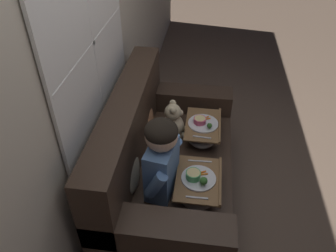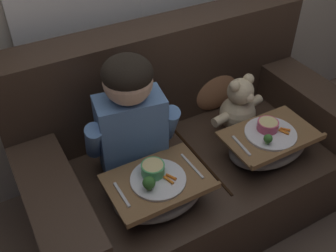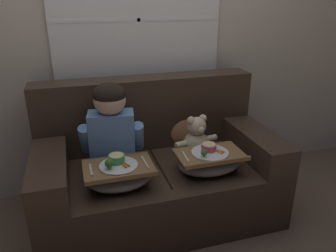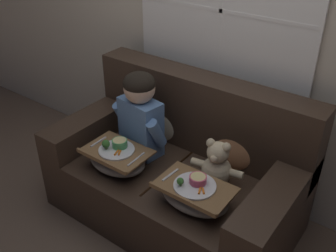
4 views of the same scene
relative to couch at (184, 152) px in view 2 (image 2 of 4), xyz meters
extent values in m
plane|color=brown|center=(0.00, -0.08, -0.34)|extent=(14.00, 14.00, 0.00)
cube|color=#38281E|center=(0.00, -0.08, -0.13)|extent=(1.66, 0.91, 0.42)
cube|color=#38281E|center=(0.00, 0.27, 0.35)|extent=(1.66, 0.22, 0.55)
cube|color=#38281E|center=(-0.72, -0.08, 0.17)|extent=(0.22, 0.91, 0.20)
cube|color=#38281E|center=(0.72, -0.08, 0.17)|extent=(0.22, 0.91, 0.20)
cube|color=black|center=(0.00, -0.10, 0.08)|extent=(0.01, 0.65, 0.01)
ellipsoid|color=#C1B293|center=(-0.30, 0.20, 0.24)|extent=(0.35, 0.17, 0.37)
ellipsoid|color=#B2754C|center=(0.30, 0.20, 0.24)|extent=(0.34, 0.17, 0.36)
cube|color=#5B84BC|center=(-0.30, -0.03, 0.28)|extent=(0.32, 0.21, 0.40)
sphere|color=beige|center=(-0.30, -0.03, 0.57)|extent=(0.21, 0.21, 0.21)
ellipsoid|color=black|center=(-0.30, -0.03, 0.61)|extent=(0.21, 0.21, 0.15)
cylinder|color=#5B84BC|center=(-0.48, -0.02, 0.31)|extent=(0.10, 0.17, 0.22)
cylinder|color=#5B84BC|center=(-0.14, -0.08, 0.31)|extent=(0.10, 0.17, 0.22)
sphere|color=beige|center=(0.30, -0.03, 0.17)|extent=(0.19, 0.19, 0.19)
sphere|color=beige|center=(0.30, -0.03, 0.31)|extent=(0.14, 0.14, 0.14)
sphere|color=beige|center=(0.26, -0.04, 0.37)|extent=(0.06, 0.06, 0.06)
sphere|color=beige|center=(0.35, -0.03, 0.37)|extent=(0.06, 0.06, 0.06)
sphere|color=beige|center=(0.31, -0.09, 0.30)|extent=(0.05, 0.05, 0.05)
sphere|color=black|center=(0.32, -0.11, 0.31)|extent=(0.02, 0.02, 0.02)
cylinder|color=beige|center=(0.18, -0.05, 0.19)|extent=(0.10, 0.06, 0.05)
cylinder|color=beige|center=(0.43, -0.01, 0.19)|extent=(0.10, 0.06, 0.05)
cylinder|color=beige|center=(0.28, -0.14, 0.10)|extent=(0.06, 0.09, 0.05)
cylinder|color=beige|center=(0.36, -0.12, 0.10)|extent=(0.06, 0.09, 0.05)
ellipsoid|color=slate|center=(-0.30, -0.29, 0.14)|extent=(0.41, 0.30, 0.13)
cube|color=brown|center=(-0.30, -0.29, 0.21)|extent=(0.43, 0.31, 0.01)
cube|color=brown|center=(-0.30, -0.43, 0.22)|extent=(0.43, 0.02, 0.02)
cylinder|color=silver|center=(-0.30, -0.29, 0.22)|extent=(0.24, 0.24, 0.01)
cylinder|color=#4CAD60|center=(-0.31, -0.25, 0.25)|extent=(0.10, 0.10, 0.05)
cylinder|color=#E5D189|center=(-0.31, -0.25, 0.27)|extent=(0.09, 0.09, 0.01)
sphere|color=#38702D|center=(-0.36, -0.32, 0.26)|extent=(0.05, 0.05, 0.05)
cylinder|color=#7A9E56|center=(-0.36, -0.32, 0.24)|extent=(0.02, 0.02, 0.02)
cylinder|color=orange|center=(-0.27, -0.32, 0.23)|extent=(0.03, 0.06, 0.01)
cylinder|color=orange|center=(-0.26, -0.31, 0.23)|extent=(0.03, 0.05, 0.01)
cube|color=silver|center=(-0.47, -0.29, 0.22)|extent=(0.01, 0.14, 0.01)
cube|color=silver|center=(-0.14, -0.29, 0.22)|extent=(0.02, 0.17, 0.01)
ellipsoid|color=slate|center=(0.30, -0.29, 0.14)|extent=(0.43, 0.28, 0.13)
cube|color=brown|center=(0.30, -0.29, 0.21)|extent=(0.45, 0.29, 0.01)
cube|color=brown|center=(0.30, -0.42, 0.22)|extent=(0.45, 0.02, 0.02)
cylinder|color=silver|center=(0.30, -0.29, 0.22)|extent=(0.25, 0.25, 0.01)
cylinder|color=#D64C70|center=(0.31, -0.26, 0.25)|extent=(0.10, 0.10, 0.04)
cylinder|color=#E5D189|center=(0.31, -0.26, 0.27)|extent=(0.09, 0.09, 0.01)
sphere|color=#38702D|center=(0.24, -0.34, 0.26)|extent=(0.04, 0.04, 0.04)
cylinder|color=#7A9E56|center=(0.24, -0.34, 0.23)|extent=(0.02, 0.02, 0.02)
cylinder|color=orange|center=(0.36, -0.32, 0.23)|extent=(0.03, 0.05, 0.01)
cylinder|color=orange|center=(0.38, -0.31, 0.23)|extent=(0.04, 0.04, 0.01)
cube|color=silver|center=(0.13, -0.29, 0.22)|extent=(0.02, 0.14, 0.01)
camera|label=1|loc=(-1.84, -0.28, 1.88)|focal=35.00mm
camera|label=2|loc=(-0.82, -1.29, 1.44)|focal=42.00mm
camera|label=3|loc=(-0.52, -2.07, 1.20)|focal=35.00mm
camera|label=4|loc=(1.22, -1.79, 1.68)|focal=42.00mm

